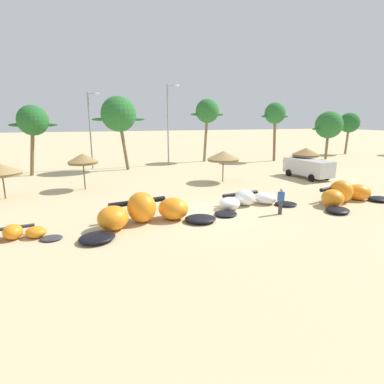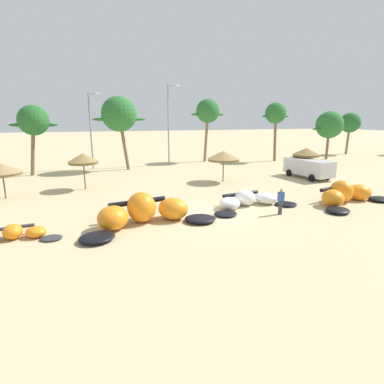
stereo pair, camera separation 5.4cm
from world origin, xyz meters
TOP-DOWN VIEW (x-y plane):
  - ground_plane at (0.00, 0.00)m, footprint 260.00×260.00m
  - kite_far_left at (-10.61, -0.80)m, footprint 4.55×2.37m
  - kite_left at (-4.15, -0.46)m, footprint 7.88×4.36m
  - kite_left_of_center at (3.06, 0.86)m, footprint 6.61×3.46m
  - kite_center at (9.89, -0.60)m, footprint 6.88×4.09m
  - beach_umbrella_near_van at (-12.81, 8.45)m, footprint 2.77×2.77m
  - beach_umbrella_middle at (-7.23, 9.80)m, footprint 2.46×2.46m
  - beach_umbrella_near_palms at (4.92, 9.02)m, footprint 3.01×3.01m
  - beach_umbrella_outermost at (14.42, 9.51)m, footprint 2.74×2.74m
  - parked_van at (13.60, 8.12)m, footprint 2.52×5.17m
  - person_near_kites at (4.05, -1.37)m, footprint 0.36×0.24m
  - palm_left at (-11.74, 18.37)m, footprint 4.52×3.01m
  - palm_left_of_gap at (-3.21, 19.02)m, footprint 5.80×3.87m
  - palm_center_left at (8.72, 22.67)m, footprint 4.71×3.14m
  - palm_center_right at (17.42, 20.00)m, footprint 4.20×2.80m
  - palm_right_of_gap at (25.84, 19.24)m, footprint 5.66×3.78m
  - palm_right at (33.73, 23.43)m, footprint 4.77×3.18m
  - lamppost_west at (-6.19, 20.96)m, footprint 1.38×0.24m
  - lamppost_west_center at (3.01, 21.13)m, footprint 1.58×0.24m

SIDE VIEW (x-z plane):
  - ground_plane at x=0.00m, z-range 0.00..0.00m
  - kite_far_left at x=-10.61m, z-range -0.08..0.64m
  - kite_left_of_center at x=3.06m, z-range -0.12..0.93m
  - kite_center at x=9.89m, z-range -0.18..1.36m
  - kite_left at x=-4.15m, z-range -0.20..1.52m
  - person_near_kites at x=4.05m, z-range 0.01..1.63m
  - parked_van at x=13.60m, z-range 0.17..2.01m
  - beach_umbrella_near_van at x=-12.81m, z-range 0.87..3.45m
  - beach_umbrella_outermost at x=14.42m, z-range 0.97..3.77m
  - beach_umbrella_near_palms at x=4.92m, z-range 0.97..3.83m
  - beach_umbrella_middle at x=-7.23m, z-range 1.06..4.04m
  - lamppost_west at x=-6.19m, z-range 0.49..9.08m
  - palm_right_of_gap at x=25.84m, z-range 1.44..8.18m
  - palm_right at x=33.73m, z-range 1.67..8.33m
  - lamppost_west_center at x=3.01m, z-range 0.52..10.28m
  - palm_left at x=-11.74m, z-range 1.94..9.00m
  - palm_left_of_gap at x=-3.21m, z-range 2.09..10.23m
  - palm_center_right at x=17.42m, z-range 2.38..10.21m
  - palm_center_left at x=8.72m, z-range 2.46..10.74m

